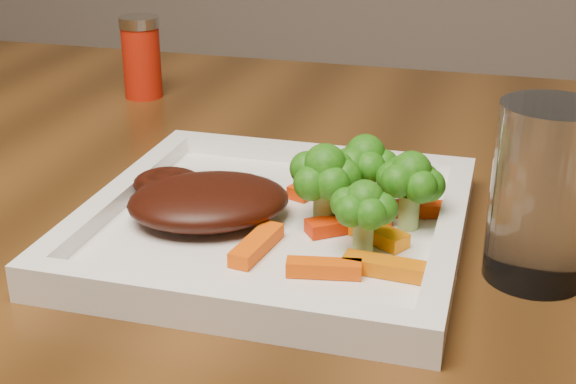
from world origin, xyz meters
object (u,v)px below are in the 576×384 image
(plate, at_px, (275,229))
(spice_shaker, at_px, (141,57))
(steak, at_px, (209,201))
(drinking_glass, at_px, (543,194))

(plate, relative_size, spice_shaker, 2.93)
(steak, bearing_deg, plate, 10.95)
(steak, height_order, spice_shaker, spice_shaker)
(spice_shaker, distance_m, drinking_glass, 0.53)
(plate, height_order, drinking_glass, drinking_glass)
(spice_shaker, relative_size, drinking_glass, 0.77)
(steak, xyz_separation_m, spice_shaker, (-0.20, 0.31, 0.02))
(steak, relative_size, spice_shaker, 1.29)
(plate, bearing_deg, spice_shaker, 129.10)
(drinking_glass, bearing_deg, plate, 176.88)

